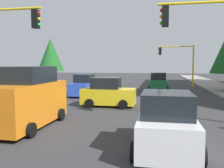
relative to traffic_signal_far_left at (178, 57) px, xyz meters
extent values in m
plane|color=#353538|center=(14.00, -5.64, -3.77)|extent=(120.00, 120.00, 0.00)
cylinder|color=yellow|center=(0.00, 1.86, -1.12)|extent=(0.18, 0.18, 5.31)
cylinder|color=yellow|center=(0.00, -0.39, 1.38)|extent=(0.12, 4.50, 0.12)
cube|color=black|center=(0.00, -2.28, 0.80)|extent=(0.36, 0.32, 0.96)
sphere|color=red|center=(0.00, -2.46, 1.10)|extent=(0.18, 0.18, 0.18)
sphere|color=yellow|center=(0.00, -2.46, 0.80)|extent=(0.18, 0.18, 0.18)
sphere|color=green|center=(0.00, -2.46, 0.50)|extent=(0.18, 0.18, 0.18)
cylinder|color=yellow|center=(20.00, -0.39, 1.96)|extent=(0.12, 4.50, 0.12)
cube|color=black|center=(20.00, -2.28, 1.38)|extent=(0.36, 0.32, 0.96)
sphere|color=red|center=(20.00, -2.46, 1.68)|extent=(0.18, 0.18, 0.18)
sphere|color=yellow|center=(20.00, -2.46, 1.38)|extent=(0.18, 0.18, 0.18)
sphere|color=green|center=(20.00, -2.46, 1.08)|extent=(0.18, 0.18, 0.18)
cylinder|color=yellow|center=(20.00, -10.89, 2.07)|extent=(0.12, 4.50, 0.12)
cube|color=black|center=(20.00, -9.00, 1.49)|extent=(0.36, 0.32, 0.96)
sphere|color=red|center=(20.00, -8.82, 1.79)|extent=(0.18, 0.18, 0.18)
sphere|color=yellow|center=(20.00, -8.82, 1.49)|extent=(0.18, 0.18, 0.18)
sphere|color=green|center=(20.00, -8.82, 1.19)|extent=(0.18, 0.18, 0.18)
cylinder|color=brown|center=(2.00, -16.64, -2.68)|extent=(0.36, 0.36, 2.18)
cone|color=#1E6023|center=(2.00, -16.64, 0.38)|extent=(3.48, 3.48, 4.35)
cube|color=orange|center=(22.00, -8.45, -2.68)|extent=(4.80, 1.90, 1.85)
cube|color=black|center=(21.76, -8.45, -1.38)|extent=(2.50, 1.67, 0.76)
cylinder|color=black|center=(23.49, -7.44, -3.47)|extent=(0.60, 0.20, 0.60)
cylinder|color=black|center=(20.51, -7.44, -3.47)|extent=(0.60, 0.20, 0.60)
cylinder|color=black|center=(20.51, -9.46, -3.47)|extent=(0.60, 0.20, 0.60)
cube|color=yellow|center=(16.00, -5.87, -3.08)|extent=(1.66, 3.62, 1.05)
cube|color=black|center=(16.00, -6.05, -2.18)|extent=(1.46, 1.88, 0.76)
cylinder|color=black|center=(15.11, -4.75, -3.47)|extent=(0.20, 0.60, 0.60)
cylinder|color=black|center=(16.89, -4.75, -3.47)|extent=(0.20, 0.60, 0.60)
cylinder|color=black|center=(15.11, -6.99, -3.47)|extent=(0.20, 0.60, 0.60)
cylinder|color=black|center=(16.89, -6.99, -3.47)|extent=(0.20, 0.60, 0.60)
cube|color=#1E7238|center=(5.52, -2.50, -3.08)|extent=(3.69, 1.80, 1.05)
cube|color=black|center=(5.71, -2.50, -2.18)|extent=(1.92, 1.58, 0.76)
cylinder|color=black|center=(4.38, -3.46, -3.47)|extent=(0.60, 0.20, 0.60)
cylinder|color=black|center=(4.38, -1.54, -3.47)|extent=(0.60, 0.20, 0.60)
cylinder|color=black|center=(6.67, -3.46, -3.47)|extent=(0.60, 0.20, 0.60)
cylinder|color=black|center=(6.67, -1.54, -3.47)|extent=(0.60, 0.20, 0.60)
cube|color=white|center=(23.88, -2.30, -3.08)|extent=(3.73, 1.78, 1.05)
cube|color=black|center=(24.06, -2.30, -2.18)|extent=(1.94, 1.57, 0.76)
cylinder|color=black|center=(22.72, -3.25, -3.47)|extent=(0.60, 0.20, 0.60)
cylinder|color=black|center=(22.72, -1.35, -3.47)|extent=(0.60, 0.20, 0.60)
cylinder|color=black|center=(25.03, -3.25, -3.47)|extent=(0.60, 0.20, 0.60)
cylinder|color=black|center=(25.03, -1.35, -3.47)|extent=(0.60, 0.20, 0.60)
cube|color=blue|center=(11.01, -9.21, -3.08)|extent=(4.12, 1.66, 1.05)
cube|color=black|center=(10.80, -9.21, -2.18)|extent=(2.14, 1.46, 0.76)
cylinder|color=black|center=(12.28, -8.31, -3.47)|extent=(0.60, 0.20, 0.60)
cylinder|color=black|center=(12.28, -10.10, -3.47)|extent=(0.60, 0.20, 0.60)
cylinder|color=black|center=(9.73, -8.31, -3.47)|extent=(0.60, 0.20, 0.60)
cylinder|color=black|center=(9.73, -10.10, -3.47)|extent=(0.60, 0.20, 0.60)
camera|label=1|loc=(31.87, -2.62, -0.90)|focal=38.21mm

